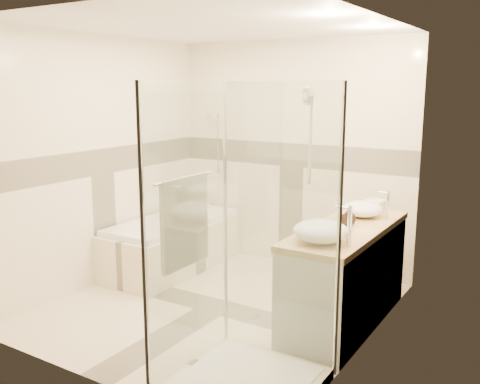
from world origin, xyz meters
The scene contains 12 objects.
room centered at (0.06, 0.01, 1.26)m, with size 2.82×3.02×2.52m.
bathtub centered at (-1.02, 0.65, 0.31)m, with size 0.75×1.70×0.56m.
vanity centered at (1.12, 0.30, 0.43)m, with size 0.58×1.62×0.85m.
shower_enclosure centered at (0.83, -0.97, 0.51)m, with size 0.96×0.93×2.04m.
vessel_sink_near centered at (1.10, 0.73, 0.92)m, with size 0.36×0.36×0.14m, color white.
vessel_sink_far centered at (1.10, -0.22, 0.93)m, with size 0.42×0.42×0.17m, color white.
faucet_near centered at (1.32, 0.73, 1.00)m, with size 0.11×0.03×0.26m.
faucet_far centered at (1.32, -0.22, 1.03)m, with size 0.13×0.03×0.31m.
amenity_bottle_a centered at (1.10, 0.34, 0.92)m, with size 0.07×0.07×0.15m, color black.
amenity_bottle_b centered at (1.10, 0.38, 0.93)m, with size 0.12×0.12×0.16m, color black.
folded_towels centered at (1.10, 1.02, 0.90)m, with size 0.17×0.28×0.09m, color white.
rolled_towel centered at (-1.18, 1.37, 0.61)m, with size 0.10×0.10×0.23m, color white.
Camera 1 is at (2.64, -3.83, 2.01)m, focal length 40.00 mm.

